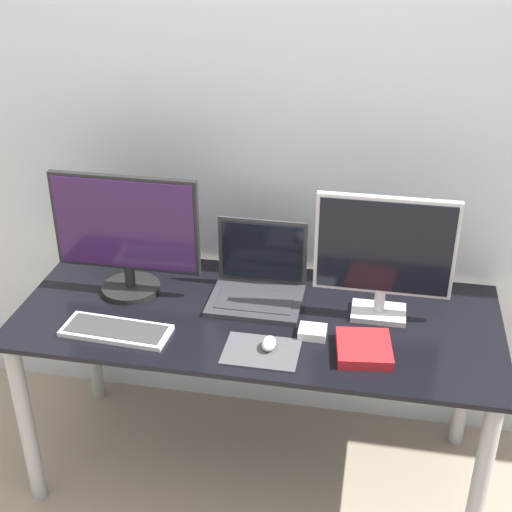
% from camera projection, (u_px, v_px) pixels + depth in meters
% --- Properties ---
extents(wall_back, '(7.00, 0.05, 2.50)m').
position_uv_depth(wall_back, '(279.00, 122.00, 2.52)').
color(wall_back, silver).
rests_on(wall_back, ground_plane).
extents(desk, '(1.64, 0.70, 0.70)m').
position_uv_depth(desk, '(257.00, 341.00, 2.48)').
color(desk, black).
rests_on(desk, ground_plane).
extents(monitor_left, '(0.52, 0.21, 0.44)m').
position_uv_depth(monitor_left, '(126.00, 234.00, 2.46)').
color(monitor_left, black).
rests_on(monitor_left, desk).
extents(monitor_right, '(0.45, 0.13, 0.44)m').
position_uv_depth(monitor_right, '(384.00, 254.00, 2.31)').
color(monitor_right, silver).
rests_on(monitor_right, desk).
extents(laptop, '(0.32, 0.26, 0.26)m').
position_uv_depth(laptop, '(259.00, 280.00, 2.51)').
color(laptop, '#333338').
rests_on(laptop, desk).
extents(keyboard, '(0.36, 0.16, 0.02)m').
position_uv_depth(keyboard, '(116.00, 331.00, 2.32)').
color(keyboard, silver).
rests_on(keyboard, desk).
extents(mousepad, '(0.24, 0.17, 0.00)m').
position_uv_depth(mousepad, '(261.00, 352.00, 2.23)').
color(mousepad, '#47474C').
rests_on(mousepad, desk).
extents(mouse, '(0.04, 0.07, 0.04)m').
position_uv_depth(mouse, '(269.00, 343.00, 2.24)').
color(mouse, silver).
rests_on(mouse, mousepad).
extents(book, '(0.19, 0.21, 0.03)m').
position_uv_depth(book, '(364.00, 348.00, 2.22)').
color(book, red).
rests_on(book, desk).
extents(power_brick, '(0.09, 0.08, 0.03)m').
position_uv_depth(power_brick, '(312.00, 332.00, 2.31)').
color(power_brick, white).
rests_on(power_brick, desk).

